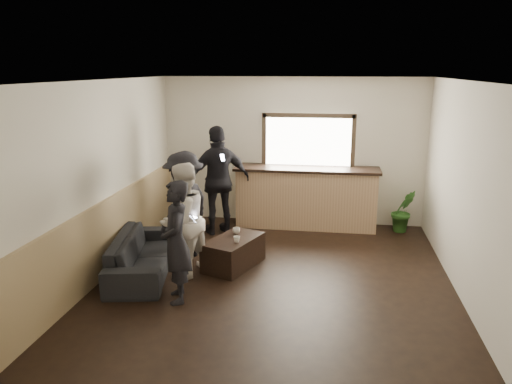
% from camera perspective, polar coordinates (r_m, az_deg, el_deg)
% --- Properties ---
extents(ground, '(5.00, 6.00, 0.01)m').
position_cam_1_polar(ground, '(7.17, 1.96, -10.37)').
color(ground, black).
extents(room_shell, '(5.01, 6.01, 2.80)m').
position_cam_1_polar(room_shell, '(6.82, -4.09, 1.34)').
color(room_shell, silver).
rests_on(room_shell, ground).
extents(bar_counter, '(2.70, 0.68, 2.13)m').
position_cam_1_polar(bar_counter, '(9.48, 5.75, -0.20)').
color(bar_counter, tan).
rests_on(bar_counter, ground).
extents(sofa, '(1.13, 2.08, 0.58)m').
position_cam_1_polar(sofa, '(7.60, -12.83, -6.95)').
color(sofa, black).
rests_on(sofa, ground).
extents(coffee_table, '(0.88, 1.14, 0.45)m').
position_cam_1_polar(coffee_table, '(7.67, -2.57, -6.90)').
color(coffee_table, black).
rests_on(coffee_table, ground).
extents(cup_a, '(0.15, 0.15, 0.09)m').
position_cam_1_polar(cup_a, '(7.79, -2.27, -4.44)').
color(cup_a, silver).
rests_on(cup_a, coffee_table).
extents(cup_b, '(0.14, 0.14, 0.09)m').
position_cam_1_polar(cup_b, '(7.42, -2.22, -5.43)').
color(cup_b, silver).
rests_on(cup_b, coffee_table).
extents(potted_plant, '(0.52, 0.47, 0.79)m').
position_cam_1_polar(potted_plant, '(9.58, 16.48, -2.08)').
color(potted_plant, '#2D6623').
rests_on(potted_plant, ground).
extents(person_a, '(0.56, 0.68, 1.60)m').
position_cam_1_polar(person_a, '(6.48, -9.11, -5.65)').
color(person_a, black).
rests_on(person_a, ground).
extents(person_b, '(0.93, 1.01, 1.67)m').
position_cam_1_polar(person_b, '(7.22, -8.37, -3.26)').
color(person_b, white).
rests_on(person_b, ground).
extents(person_c, '(0.94, 1.25, 1.72)m').
position_cam_1_polar(person_c, '(7.90, -8.18, -1.55)').
color(person_c, black).
rests_on(person_c, ground).
extents(person_d, '(1.24, 1.02, 1.97)m').
position_cam_1_polar(person_d, '(9.00, -4.26, 1.32)').
color(person_d, black).
rests_on(person_d, ground).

